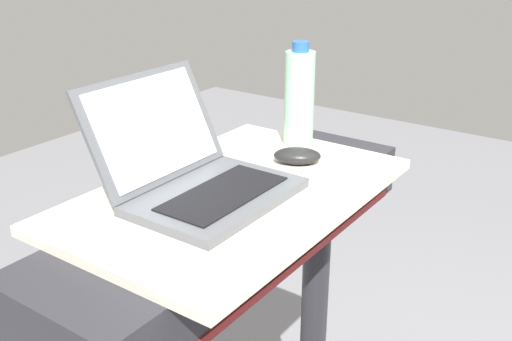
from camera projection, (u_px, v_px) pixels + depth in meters
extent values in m
cylinder|color=#28282D|center=(313.00, 333.00, 1.62)|extent=(0.07, 0.07, 0.84)
cube|color=#28282D|center=(235.00, 224.00, 1.18)|extent=(0.90, 0.28, 0.11)
cube|color=#0C3F19|center=(297.00, 244.00, 1.10)|extent=(0.24, 0.01, 0.06)
cube|color=maroon|center=(296.00, 265.00, 1.12)|extent=(0.81, 0.00, 0.02)
cube|color=beige|center=(235.00, 194.00, 1.16)|extent=(0.68, 0.44, 0.02)
cube|color=#515459|center=(217.00, 196.00, 1.10)|extent=(0.31, 0.21, 0.02)
cube|color=black|center=(223.00, 193.00, 1.09)|extent=(0.25, 0.12, 0.00)
cube|color=#515459|center=(153.00, 127.00, 1.14)|extent=(0.31, 0.10, 0.19)
cube|color=white|center=(155.00, 126.00, 1.14)|extent=(0.27, 0.08, 0.17)
ellipsoid|color=black|center=(297.00, 156.00, 1.27)|extent=(0.10, 0.12, 0.03)
cylinder|color=#9EDBB2|center=(299.00, 99.00, 1.34)|extent=(0.07, 0.07, 0.21)
cylinder|color=#2659A5|center=(301.00, 47.00, 1.30)|extent=(0.04, 0.04, 0.02)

